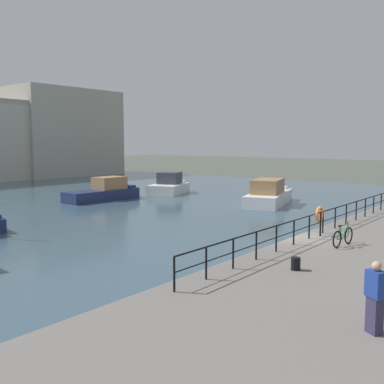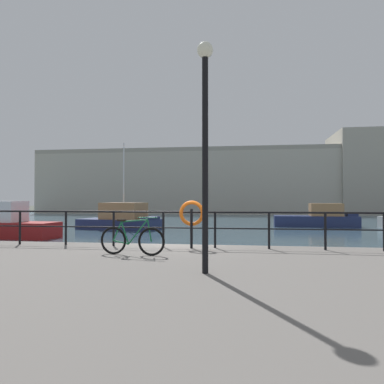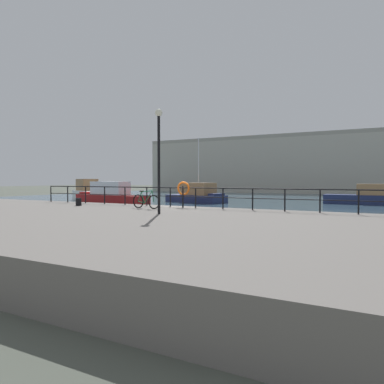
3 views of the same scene
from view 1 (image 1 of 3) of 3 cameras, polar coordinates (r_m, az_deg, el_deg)
name	(u,v)px [view 1 (image 1 of 3)]	position (r m, az deg, el deg)	size (l,w,h in m)	color
ground_plane	(294,259)	(22.04, 12.60, -8.20)	(240.00, 240.00, 0.00)	#4C5147
moored_cabin_cruiser	(104,192)	(43.57, -10.88, 0.05)	(7.47, 2.57, 2.13)	navy
moored_small_launch	(269,194)	(40.39, 9.56, -0.30)	(8.59, 4.98, 2.23)	white
moored_white_yacht	(169,186)	(48.33, -2.89, 0.78)	(5.96, 4.65, 2.22)	white
quay_railing	(323,218)	(22.69, 16.04, -3.16)	(21.92, 0.07, 1.08)	black
parked_bicycle	(343,237)	(20.32, 18.31, -5.31)	(1.77, 0.24, 0.98)	black
mooring_bollard	(296,264)	(16.17, 12.81, -8.72)	(0.32, 0.32, 0.44)	black
life_ring_stand	(320,215)	(21.99, 15.64, -2.81)	(0.75, 0.16, 1.40)	black
standing_person	(375,297)	(11.43, 21.90, -12.04)	(0.47, 0.52, 1.69)	#332D4C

